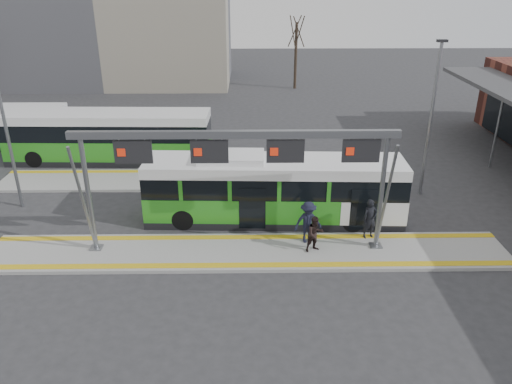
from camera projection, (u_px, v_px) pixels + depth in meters
ground at (248, 254)px, 21.22m from camera, size 120.00×120.00×0.00m
platform_main at (248, 252)px, 21.19m from camera, size 22.00×3.00×0.15m
platform_second at (178, 180)px, 28.44m from camera, size 20.00×3.00×0.15m
tactile_main at (248, 250)px, 21.15m from camera, size 22.00×2.65×0.02m
tactile_second at (180, 171)px, 29.45m from camera, size 20.00×0.35×0.02m
gantry at (239, 157)px, 19.69m from camera, size 13.00×1.68×5.20m
hero_bus at (273, 190)px, 23.56m from camera, size 12.15×3.02×3.32m
bg_bus_green at (109, 137)px, 30.92m from camera, size 12.53×2.99×3.12m
passenger_a at (370, 219)px, 21.86m from camera, size 0.75×0.59×1.81m
passenger_b at (315, 234)px, 20.86m from camera, size 0.94×0.85×1.58m
passenger_c at (308, 222)px, 21.48m from camera, size 1.35×0.94×1.90m
tree_left at (181, 18)px, 48.20m from camera, size 1.40×1.40×8.88m
tree_mid at (296, 32)px, 48.38m from camera, size 1.40×1.40×7.24m
lamp_west at (5, 124)px, 23.68m from camera, size 0.50×0.25×8.18m
lamp_east at (431, 117)px, 25.14m from camera, size 0.50×0.25×8.02m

